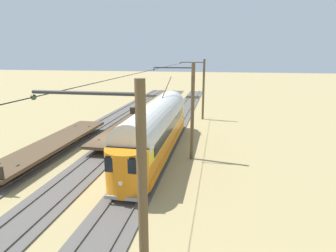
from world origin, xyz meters
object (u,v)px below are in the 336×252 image
catenary_pole_foreground (203,88)px  flatcar_far_siding (125,128)px  flatcar_adjacent (52,143)px  vintage_streetcar (157,127)px  catenary_pole_mid_far (140,208)px  catenary_pole_mid_near (191,110)px

catenary_pole_foreground → flatcar_far_siding: bearing=51.7°
flatcar_adjacent → flatcar_far_siding: 7.34m
vintage_streetcar → catenary_pole_mid_far: size_ratio=2.36×
flatcar_adjacent → catenary_pole_foreground: 19.18m
flatcar_adjacent → catenary_pole_mid_far: size_ratio=1.97×
catenary_pole_mid_near → flatcar_far_siding: bearing=-35.4°
vintage_streetcar → catenary_pole_foreground: (-2.90, -13.39, 1.67)m
vintage_streetcar → catenary_pole_foreground: catenary_pole_foreground is taller
flatcar_far_siding → catenary_pole_mid_far: bearing=110.4°
flatcar_adjacent → catenary_pole_foreground: size_ratio=1.97×
catenary_pole_foreground → catenary_pole_mid_near: (0.00, 14.20, 0.00)m
catenary_pole_mid_far → vintage_streetcar: bearing=-79.1°
flatcar_adjacent → catenary_pole_mid_far: bearing=130.7°
catenary_pole_mid_near → catenary_pole_mid_far: same height
catenary_pole_foreground → catenary_pole_mid_far: bearing=90.0°
vintage_streetcar → flatcar_adjacent: 8.86m
catenary_pole_mid_near → vintage_streetcar: bearing=-15.6°
flatcar_adjacent → flatcar_far_siding: (-4.29, -5.96, 0.00)m
flatcar_far_siding → catenary_pole_mid_far: 20.82m
catenary_pole_foreground → catenary_pole_mid_far: size_ratio=1.00×
flatcar_adjacent → vintage_streetcar: bearing=-169.1°
vintage_streetcar → flatcar_adjacent: vintage_streetcar is taller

